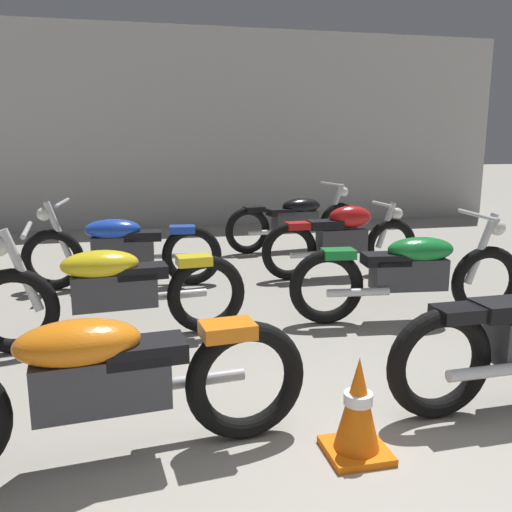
# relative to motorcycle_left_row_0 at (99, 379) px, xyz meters

# --- Properties ---
(back_wall) EXTENTS (12.53, 0.24, 3.60)m
(back_wall) POSITION_rel_motorcycle_left_row_0_xyz_m (1.33, 7.84, 1.35)
(back_wall) COLOR #BCBAB7
(back_wall) RESTS_ON ground
(motorcycle_left_row_0) EXTENTS (2.17, 0.68, 0.97)m
(motorcycle_left_row_0) POSITION_rel_motorcycle_left_row_0_xyz_m (0.00, 0.00, 0.00)
(motorcycle_left_row_0) COLOR black
(motorcycle_left_row_0) RESTS_ON ground
(motorcycle_left_row_1) EXTENTS (2.17, 0.68, 0.97)m
(motorcycle_left_row_1) POSITION_rel_motorcycle_left_row_0_xyz_m (0.04, 1.74, 0.00)
(motorcycle_left_row_1) COLOR black
(motorcycle_left_row_1) RESTS_ON ground
(motorcycle_left_row_2) EXTENTS (2.17, 0.68, 0.97)m
(motorcycle_left_row_2) POSITION_rel_motorcycle_left_row_0_xyz_m (0.11, 3.47, 0.00)
(motorcycle_left_row_2) COLOR black
(motorcycle_left_row_2) RESTS_ON ground
(motorcycle_right_row_1) EXTENTS (2.17, 0.68, 0.97)m
(motorcycle_right_row_1) POSITION_rel_motorcycle_left_row_0_xyz_m (2.63, 1.69, 0.00)
(motorcycle_right_row_1) COLOR black
(motorcycle_right_row_1) RESTS_ON ground
(motorcycle_right_row_2) EXTENTS (1.97, 0.48, 0.88)m
(motorcycle_right_row_2) POSITION_rel_motorcycle_left_row_0_xyz_m (2.67, 3.38, 0.01)
(motorcycle_right_row_2) COLOR black
(motorcycle_right_row_2) RESTS_ON ground
(motorcycle_right_row_3) EXTENTS (2.16, 0.70, 0.97)m
(motorcycle_right_row_3) POSITION_rel_motorcycle_left_row_0_xyz_m (2.62, 5.06, 0.00)
(motorcycle_right_row_3) COLOR black
(motorcycle_right_row_3) RESTS_ON ground
(traffic_cone) EXTENTS (0.32, 0.32, 0.54)m
(traffic_cone) POSITION_rel_motorcycle_left_row_0_xyz_m (1.28, -0.24, -0.19)
(traffic_cone) COLOR orange
(traffic_cone) RESTS_ON ground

